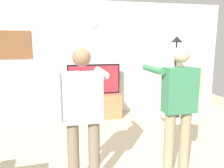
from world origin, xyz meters
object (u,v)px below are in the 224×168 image
(wall_clock, at_px, (92,21))
(framed_picture, at_px, (13,45))
(tv_stand, at_px, (95,106))
(floor_lamp, at_px, (176,60))
(person_standing_nearer_couch, at_px, (178,103))
(television, at_px, (94,79))
(person_standing_nearer_lamp, at_px, (83,111))

(wall_clock, xyz_separation_m, framed_picture, (-1.74, 0.00, -0.54))
(tv_stand, bearing_deg, floor_lamp, -9.21)
(framed_picture, xyz_separation_m, person_standing_nearer_couch, (2.48, -2.78, -0.73))
(wall_clock, xyz_separation_m, floor_lamp, (1.87, -0.59, -0.89))
(wall_clock, height_order, floor_lamp, wall_clock)
(television, height_order, framed_picture, framed_picture)
(floor_lamp, height_order, person_standing_nearer_couch, floor_lamp)
(television, relative_size, framed_picture, 1.57)
(wall_clock, relative_size, framed_picture, 0.39)
(television, distance_m, wall_clock, 1.35)
(television, height_order, floor_lamp, floor_lamp)
(framed_picture, bearing_deg, floor_lamp, -9.41)
(tv_stand, distance_m, person_standing_nearer_couch, 2.69)
(television, bearing_deg, wall_clock, 90.00)
(tv_stand, distance_m, framed_picture, 2.26)
(person_standing_nearer_couch, bearing_deg, person_standing_nearer_lamp, -178.34)
(person_standing_nearer_lamp, bearing_deg, television, 78.92)
(television, height_order, person_standing_nearer_lamp, person_standing_nearer_lamp)
(framed_picture, distance_m, floor_lamp, 3.67)
(wall_clock, relative_size, person_standing_nearer_lamp, 0.18)
(television, bearing_deg, framed_picture, 171.86)
(television, relative_size, wall_clock, 4.05)
(floor_lamp, bearing_deg, person_standing_nearer_lamp, -136.85)
(television, xyz_separation_m, wall_clock, (-0.00, 0.24, 1.33))
(tv_stand, distance_m, person_standing_nearer_lamp, 2.66)
(framed_picture, bearing_deg, person_standing_nearer_lamp, -66.33)
(framed_picture, bearing_deg, person_standing_nearer_couch, -48.30)
(floor_lamp, xyz_separation_m, person_standing_nearer_lamp, (-2.37, -2.22, -0.39))
(framed_picture, bearing_deg, television, -8.14)
(tv_stand, distance_m, television, 0.63)
(tv_stand, height_order, television, television)
(tv_stand, bearing_deg, framed_picture, 170.37)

